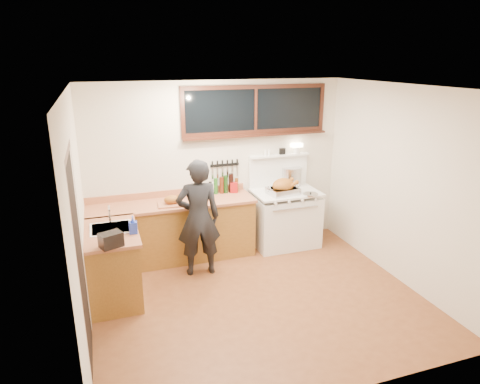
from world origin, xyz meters
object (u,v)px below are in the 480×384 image
object	(u,v)px
man	(198,218)
cutting_board	(172,201)
roast_turkey	(283,188)
vintage_stove	(285,217)

from	to	relation	value
man	cutting_board	distance (m)	0.54
man	cutting_board	xyz separation A→B (m)	(-0.28, 0.44, 0.13)
man	roast_turkey	distance (m)	1.50
cutting_board	man	bearing A→B (deg)	-57.84
man	vintage_stove	bearing A→B (deg)	18.39
man	roast_turkey	bearing A→B (deg)	15.14
vintage_stove	cutting_board	xyz separation A→B (m)	(-1.81, -0.07, 0.49)
cutting_board	roast_turkey	distance (m)	1.71
man	cutting_board	world-z (taller)	man
cutting_board	roast_turkey	bearing A→B (deg)	-1.70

